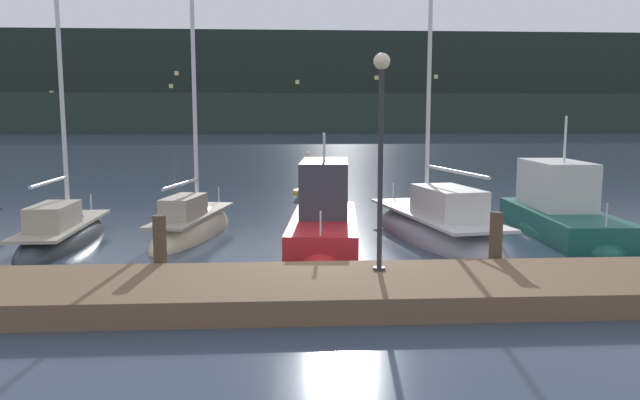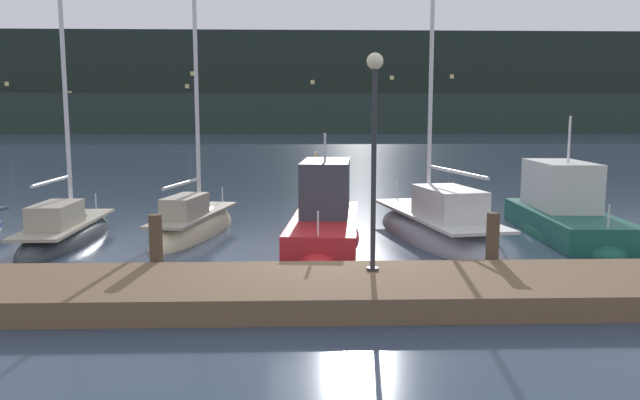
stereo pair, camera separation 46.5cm
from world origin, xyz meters
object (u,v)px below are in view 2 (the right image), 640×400
at_px(motorboat_berth_4, 325,223).
at_px(sailboat_berth_3, 194,230).
at_px(motorboat_berth_6, 565,223).
at_px(dock_lamppost, 374,128).
at_px(sailboat_berth_2, 66,237).
at_px(sailboat_berth_5, 436,233).
at_px(channel_buoy, 316,178).

bearing_deg(motorboat_berth_4, sailboat_berth_3, 172.34).
bearing_deg(motorboat_berth_6, dock_lamppost, -137.35).
distance_m(sailboat_berth_2, sailboat_berth_3, 3.51).
relative_size(sailboat_berth_2, motorboat_berth_4, 1.17).
bearing_deg(motorboat_berth_6, sailboat_berth_3, 178.24).
xyz_separation_m(sailboat_berth_3, sailboat_berth_5, (7.02, -0.76, 0.03)).
distance_m(sailboat_berth_2, dock_lamppost, 10.03).
relative_size(sailboat_berth_5, motorboat_berth_6, 1.49).
relative_size(motorboat_berth_6, channel_buoy, 3.52).
xyz_separation_m(sailboat_berth_2, sailboat_berth_5, (10.41, 0.16, 0.03)).
relative_size(motorboat_berth_4, motorboat_berth_6, 1.05).
bearing_deg(motorboat_berth_4, sailboat_berth_5, -4.33).
bearing_deg(sailboat_berth_2, sailboat_berth_5, 0.90).
xyz_separation_m(sailboat_berth_2, motorboat_berth_4, (7.22, 0.40, 0.28)).
relative_size(motorboat_berth_4, dock_lamppost, 1.65).
height_order(sailboat_berth_5, motorboat_berth_6, sailboat_berth_5).
relative_size(motorboat_berth_6, dock_lamppost, 1.57).
height_order(sailboat_berth_2, motorboat_berth_4, sailboat_berth_2).
relative_size(sailboat_berth_3, motorboat_berth_4, 1.37).
bearing_deg(motorboat_berth_4, motorboat_berth_6, 1.46).
bearing_deg(dock_lamppost, sailboat_berth_5, 65.61).
xyz_separation_m(sailboat_berth_3, motorboat_berth_6, (10.92, -0.33, 0.21)).
xyz_separation_m(motorboat_berth_6, channel_buoy, (-7.09, 10.03, 0.35)).
bearing_deg(sailboat_berth_2, sailboat_berth_3, 15.19).
distance_m(sailboat_berth_3, motorboat_berth_4, 3.88).
bearing_deg(sailboat_berth_3, channel_buoy, 68.45).
bearing_deg(sailboat_berth_5, motorboat_berth_6, 6.17).
bearing_deg(channel_buoy, sailboat_berth_3, -111.55).
distance_m(motorboat_berth_4, dock_lamppost, 6.40).
relative_size(sailboat_berth_5, dock_lamppost, 2.35).
bearing_deg(sailboat_berth_2, dock_lamppost, -33.65).
distance_m(sailboat_berth_2, sailboat_berth_5, 10.41).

